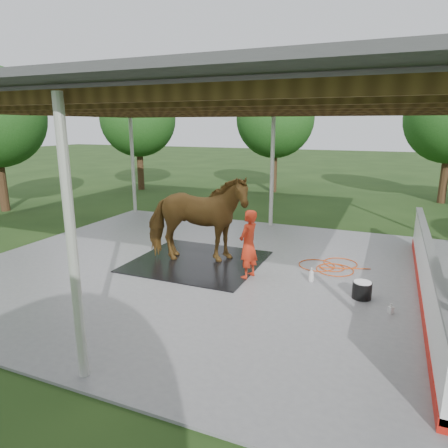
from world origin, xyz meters
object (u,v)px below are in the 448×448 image
at_px(horse, 197,219).
at_px(handler, 248,244).
at_px(dasher_board, 426,274).
at_px(wash_bucket, 362,290).

bearing_deg(horse, handler, -125.43).
xyz_separation_m(dasher_board, handler, (-3.70, -0.27, 0.26)).
relative_size(dasher_board, wash_bucket, 20.65).
bearing_deg(dasher_board, wash_bucket, -158.49).
distance_m(dasher_board, wash_bucket, 1.30).
bearing_deg(dasher_board, horse, 177.34).
bearing_deg(handler, horse, -95.35).
distance_m(horse, wash_bucket, 4.27).
relative_size(horse, wash_bucket, 6.83).
bearing_deg(dasher_board, handler, -175.86).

